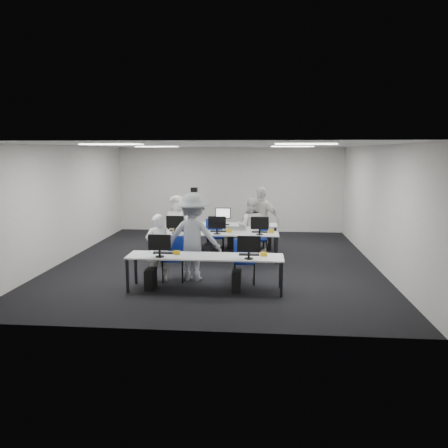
# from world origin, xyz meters

# --- Properties ---
(room) EXTENTS (9.00, 9.02, 3.00)m
(room) POSITION_xyz_m (0.00, 0.00, 1.50)
(room) COLOR black
(room) RESTS_ON ground
(ceiling_panels) EXTENTS (5.20, 4.60, 0.02)m
(ceiling_panels) POSITION_xyz_m (0.00, 0.00, 2.98)
(ceiling_panels) COLOR white
(ceiling_panels) RESTS_ON room
(desk_front) EXTENTS (3.20, 0.70, 0.73)m
(desk_front) POSITION_xyz_m (0.00, -2.40, 0.68)
(desk_front) COLOR silver
(desk_front) RESTS_ON ground
(desk_mid) EXTENTS (3.20, 0.70, 0.73)m
(desk_mid) POSITION_xyz_m (0.00, 0.20, 0.68)
(desk_mid) COLOR silver
(desk_mid) RESTS_ON ground
(desk_back) EXTENTS (3.20, 0.70, 0.73)m
(desk_back) POSITION_xyz_m (0.00, 1.60, 0.68)
(desk_back) COLOR silver
(desk_back) RESTS_ON ground
(equipment_front) EXTENTS (2.51, 0.41, 1.19)m
(equipment_front) POSITION_xyz_m (-0.19, -2.42, 0.36)
(equipment_front) COLOR navy
(equipment_front) RESTS_ON desk_front
(equipment_mid) EXTENTS (2.91, 0.41, 1.19)m
(equipment_mid) POSITION_xyz_m (-0.19, 0.18, 0.36)
(equipment_mid) COLOR white
(equipment_mid) RESTS_ON desk_mid
(equipment_back) EXTENTS (2.91, 0.41, 1.19)m
(equipment_back) POSITION_xyz_m (0.19, 1.62, 0.36)
(equipment_back) COLOR white
(equipment_back) RESTS_ON desk_back
(chair_0) EXTENTS (0.51, 0.55, 0.96)m
(chair_0) POSITION_xyz_m (-0.79, -1.74, 0.30)
(chair_0) COLOR navy
(chair_0) RESTS_ON ground
(chair_1) EXTENTS (0.51, 0.54, 0.93)m
(chair_1) POSITION_xyz_m (0.77, -1.78, 0.29)
(chair_1) COLOR navy
(chair_1) RESTS_ON ground
(chair_2) EXTENTS (0.47, 0.51, 0.93)m
(chair_2) POSITION_xyz_m (-1.15, 0.81, 0.29)
(chair_2) COLOR navy
(chair_2) RESTS_ON ground
(chair_3) EXTENTS (0.54, 0.58, 0.96)m
(chair_3) POSITION_xyz_m (-0.15, 0.88, 0.30)
(chair_3) COLOR navy
(chair_3) RESTS_ON ground
(chair_4) EXTENTS (0.59, 0.62, 0.93)m
(chair_4) POSITION_xyz_m (1.03, 0.66, 0.29)
(chair_4) COLOR navy
(chair_4) RESTS_ON ground
(chair_5) EXTENTS (0.52, 0.55, 0.92)m
(chair_5) POSITION_xyz_m (-0.93, 0.99, 0.29)
(chair_5) COLOR navy
(chair_5) RESTS_ON ground
(chair_6) EXTENTS (0.48, 0.53, 0.99)m
(chair_6) POSITION_xyz_m (-0.17, 1.11, 0.31)
(chair_6) COLOR navy
(chair_6) RESTS_ON ground
(chair_7) EXTENTS (0.56, 0.60, 0.95)m
(chair_7) POSITION_xyz_m (1.06, 1.06, 0.30)
(chair_7) COLOR navy
(chair_7) RESTS_ON ground
(handbag) EXTENTS (0.36, 0.26, 0.27)m
(handbag) POSITION_xyz_m (-1.06, 0.11, 0.86)
(handbag) COLOR #997F4F
(handbag) RESTS_ON desk_mid
(student_0) EXTENTS (0.65, 0.55, 1.50)m
(student_0) POSITION_xyz_m (-1.11, -1.84, 0.75)
(student_0) COLOR white
(student_0) RESTS_ON ground
(student_1) EXTENTS (0.85, 0.70, 1.58)m
(student_1) POSITION_xyz_m (0.86, 0.89, 0.79)
(student_1) COLOR white
(student_1) RESTS_ON ground
(student_2) EXTENTS (0.89, 0.68, 1.63)m
(student_2) POSITION_xyz_m (-1.22, 0.92, 0.82)
(student_2) COLOR white
(student_2) RESTS_ON ground
(student_3) EXTENTS (1.19, 0.82, 1.88)m
(student_3) POSITION_xyz_m (1.11, 1.15, 0.94)
(student_3) COLOR white
(student_3) RESTS_ON ground
(photographer) EXTENTS (1.29, 0.79, 1.94)m
(photographer) POSITION_xyz_m (-0.36, -1.70, 0.97)
(photographer) COLOR gray
(photographer) RESTS_ON ground
(dslr_camera) EXTENTS (0.15, 0.19, 0.10)m
(dslr_camera) POSITION_xyz_m (-0.35, -1.52, 2.00)
(dslr_camera) COLOR black
(dslr_camera) RESTS_ON photographer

